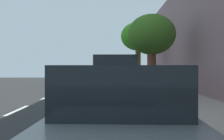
% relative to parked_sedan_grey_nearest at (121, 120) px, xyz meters
% --- Properties ---
extents(ground, '(54.83, 54.83, 0.00)m').
position_rel_parked_sedan_grey_nearest_xyz_m(ground, '(-0.95, 8.85, -0.75)').
color(ground, '#2A2A2A').
extents(sidewalk, '(3.10, 34.27, 0.16)m').
position_rel_parked_sedan_grey_nearest_xyz_m(sidewalk, '(2.67, 8.85, -0.67)').
color(sidewalk, '#A59388').
rests_on(sidewalk, ground).
extents(curb_edge, '(0.16, 34.27, 0.16)m').
position_rel_parked_sedan_grey_nearest_xyz_m(curb_edge, '(1.04, 8.85, -0.67)').
color(curb_edge, gray).
rests_on(curb_edge, ground).
extents(lane_stripe_centre, '(0.14, 31.60, 0.01)m').
position_rel_parked_sedan_grey_nearest_xyz_m(lane_stripe_centre, '(-3.45, 7.52, -0.75)').
color(lane_stripe_centre, white).
rests_on(lane_stripe_centre, ground).
extents(lane_stripe_bike_edge, '(0.12, 34.27, 0.01)m').
position_rel_parked_sedan_grey_nearest_xyz_m(lane_stripe_bike_edge, '(-0.43, 8.85, -0.75)').
color(lane_stripe_bike_edge, white).
rests_on(lane_stripe_bike_edge, ground).
extents(building_facade, '(0.50, 34.27, 6.86)m').
position_rel_parked_sedan_grey_nearest_xyz_m(building_facade, '(4.47, 8.85, 2.68)').
color(building_facade, gray).
rests_on(building_facade, ground).
extents(parked_sedan_grey_nearest, '(1.97, 4.46, 1.52)m').
position_rel_parked_sedan_grey_nearest_xyz_m(parked_sedan_grey_nearest, '(0.00, 0.00, 0.00)').
color(parked_sedan_grey_nearest, slate).
rests_on(parked_sedan_grey_nearest, ground).
extents(parked_suv_black_second, '(1.99, 4.71, 1.99)m').
position_rel_parked_sedan_grey_nearest_xyz_m(parked_suv_black_second, '(0.01, 7.49, 0.27)').
color(parked_suv_black_second, black).
rests_on(parked_suv_black_second, ground).
extents(parked_sedan_tan_mid, '(1.84, 4.40, 1.52)m').
position_rel_parked_sedan_grey_nearest_xyz_m(parked_sedan_tan_mid, '(-0.02, 20.93, 0.00)').
color(parked_sedan_tan_mid, tan).
rests_on(parked_sedan_tan_mid, ground).
extents(bicycle_at_curb, '(1.71, 0.46, 0.73)m').
position_rel_parked_sedan_grey_nearest_xyz_m(bicycle_at_curb, '(0.58, 11.82, -0.39)').
color(bicycle_at_curb, black).
rests_on(bicycle_at_curb, ground).
extents(cyclist_with_backpack, '(0.45, 0.61, 1.69)m').
position_rel_parked_sedan_grey_nearest_xyz_m(cyclist_with_backpack, '(0.80, 11.36, 0.28)').
color(cyclist_with_backpack, '#C6B284').
rests_on(cyclist_with_backpack, ground).
extents(street_tree_mid_block, '(2.54, 2.54, 4.19)m').
position_rel_parked_sedan_grey_nearest_xyz_m(street_tree_mid_block, '(1.98, 10.15, 2.45)').
color(street_tree_mid_block, brown).
rests_on(street_tree_mid_block, sidewalk).
extents(street_tree_far_end, '(2.77, 2.77, 5.04)m').
position_rel_parked_sedan_grey_nearest_xyz_m(street_tree_far_end, '(1.98, 17.25, 3.22)').
color(street_tree_far_end, brown).
rests_on(street_tree_far_end, sidewalk).
extents(pedestrian_on_phone, '(0.38, 0.56, 1.56)m').
position_rel_parked_sedan_grey_nearest_xyz_m(pedestrian_on_phone, '(3.10, 12.27, 0.28)').
color(pedestrian_on_phone, black).
rests_on(pedestrian_on_phone, sidewalk).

